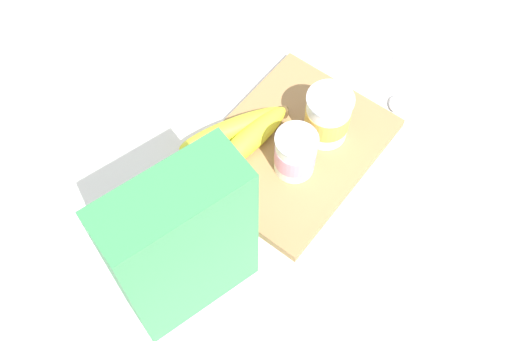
% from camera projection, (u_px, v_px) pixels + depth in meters
% --- Properties ---
extents(ground_plane, '(2.40, 2.40, 0.00)m').
position_uv_depth(ground_plane, '(292.00, 151.00, 1.02)').
color(ground_plane, silver).
extents(cutting_board, '(0.31, 0.24, 0.02)m').
position_uv_depth(cutting_board, '(292.00, 148.00, 1.01)').
color(cutting_board, '#A37A4C').
rests_on(cutting_board, ground_plane).
extents(cereal_box, '(0.20, 0.13, 0.29)m').
position_uv_depth(cereal_box, '(183.00, 247.00, 0.78)').
color(cereal_box, '#38844C').
rests_on(cereal_box, ground_plane).
extents(yogurt_cup_front, '(0.08, 0.08, 0.10)m').
position_uv_depth(yogurt_cup_front, '(328.00, 116.00, 0.98)').
color(yogurt_cup_front, white).
rests_on(yogurt_cup_front, cutting_board).
extents(yogurt_cup_back, '(0.07, 0.07, 0.08)m').
position_uv_depth(yogurt_cup_back, '(295.00, 153.00, 0.95)').
color(yogurt_cup_back, white).
rests_on(yogurt_cup_back, cutting_board).
extents(banana_bunch, '(0.18, 0.12, 0.04)m').
position_uv_depth(banana_bunch, '(242.00, 134.00, 0.99)').
color(banana_bunch, yellow).
rests_on(banana_bunch, cutting_board).
extents(spoon, '(0.12, 0.08, 0.01)m').
position_uv_depth(spoon, '(395.00, 92.00, 1.08)').
color(spoon, silver).
rests_on(spoon, ground_plane).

